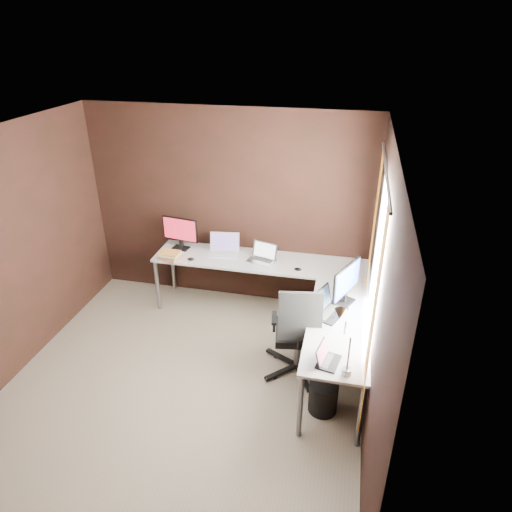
{
  "coord_description": "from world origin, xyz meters",
  "views": [
    {
      "loc": [
        1.5,
        -3.36,
        3.35
      ],
      "look_at": [
        0.54,
        0.95,
        1.07
      ],
      "focal_mm": 32.0,
      "sensor_mm": 36.0,
      "label": 1
    }
  ],
  "objects": [
    {
      "name": "laptop_white",
      "position": [
        -0.01,
        1.59,
        0.78
      ],
      "size": [
        0.4,
        0.31,
        0.25
      ],
      "rotation": [
        0.0,
        0.0,
        0.13
      ],
      "color": "white",
      "rests_on": "desk"
    },
    {
      "name": "desk",
      "position": [
        0.84,
        1.04,
        0.68
      ],
      "size": [
        2.65,
        2.25,
        0.73
      ],
      "color": "white",
      "rests_on": "ground"
    },
    {
      "name": "monitor_left",
      "position": [
        -0.59,
        1.6,
        0.97
      ],
      "size": [
        0.48,
        0.17,
        0.42
      ],
      "rotation": [
        0.0,
        0.0,
        -0.15
      ],
      "color": "black",
      "rests_on": "desk"
    },
    {
      "name": "desk_lamp",
      "position": [
        1.54,
        -0.29,
        1.1
      ],
      "size": [
        0.19,
        0.22,
        0.59
      ],
      "rotation": [
        0.0,
        0.0,
        0.2
      ],
      "color": "slate",
      "rests_on": "desk"
    },
    {
      "name": "mouse_left",
      "position": [
        -0.36,
        1.3,
        0.75
      ],
      "size": [
        0.09,
        0.06,
        0.04
      ],
      "primitive_type": "ellipsoid",
      "rotation": [
        0.0,
        0.0,
        0.06
      ],
      "color": "black",
      "rests_on": "desk"
    },
    {
      "name": "room",
      "position": [
        0.34,
        0.07,
        1.28
      ],
      "size": [
        3.6,
        3.6,
        2.5
      ],
      "color": "gray",
      "rests_on": "ground"
    },
    {
      "name": "laptop_silver",
      "position": [
        0.51,
        1.49,
        0.78
      ],
      "size": [
        0.38,
        0.31,
        0.22
      ],
      "rotation": [
        0.0,
        0.0,
        -0.28
      ],
      "color": "silver",
      "rests_on": "desk"
    },
    {
      "name": "drawer_pedestal",
      "position": [
        1.43,
        1.15,
        0.3
      ],
      "size": [
        0.42,
        0.5,
        0.6
      ],
      "primitive_type": "cube",
      "color": "white",
      "rests_on": "ground"
    },
    {
      "name": "office_chair",
      "position": [
        1.1,
        0.44,
        0.32
      ],
      "size": [
        0.61,
        0.62,
        1.08
      ],
      "rotation": [
        0.0,
        0.0,
        0.16
      ],
      "color": "black",
      "rests_on": "ground"
    },
    {
      "name": "wastebasket",
      "position": [
        1.42,
        -0.06,
        0.16
      ],
      "size": [
        0.32,
        0.32,
        0.32
      ],
      "primitive_type": "cylinder",
      "rotation": [
        0.0,
        0.0,
        -0.16
      ],
      "color": "black",
      "rests_on": "ground"
    },
    {
      "name": "book_stack",
      "position": [
        -0.62,
        1.3,
        0.77
      ],
      "size": [
        0.31,
        0.27,
        0.08
      ],
      "rotation": [
        0.0,
        0.0,
        -0.16
      ],
      "color": "tan",
      "rests_on": "desk"
    },
    {
      "name": "monitor_right",
      "position": [
        1.54,
        0.76,
        0.98
      ],
      "size": [
        0.25,
        0.49,
        0.44
      ],
      "rotation": [
        0.0,
        0.0,
        1.14
      ],
      "color": "black",
      "rests_on": "desk"
    },
    {
      "name": "laptop_black_small",
      "position": [
        1.42,
        -0.23,
        0.77
      ],
      "size": [
        0.23,
        0.28,
        0.17
      ],
      "rotation": [
        0.0,
        0.0,
        1.36
      ],
      "color": "black",
      "rests_on": "desk"
    },
    {
      "name": "mouse_corner",
      "position": [
        0.96,
        1.33,
        0.75
      ],
      "size": [
        0.1,
        0.07,
        0.03
      ],
      "primitive_type": "ellipsoid",
      "rotation": [
        0.0,
        0.0,
        0.17
      ],
      "color": "black",
      "rests_on": "desk"
    },
    {
      "name": "laptop_black_big",
      "position": [
        1.36,
        0.53,
        0.78
      ],
      "size": [
        0.38,
        0.44,
        0.24
      ],
      "rotation": [
        0.0,
        0.0,
        1.17
      ],
      "color": "black",
      "rests_on": "desk"
    }
  ]
}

